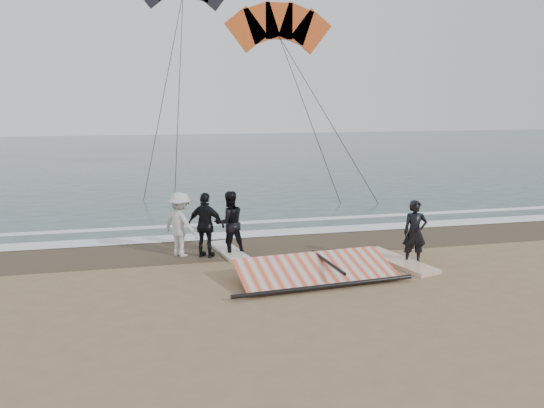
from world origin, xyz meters
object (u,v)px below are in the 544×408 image
Objects in this scene: man_main at (415,232)px; sail_rig at (312,271)px; board_cream at (229,251)px; board_white at (398,261)px.

man_main is 3.21m from sail_rig.
sail_rig is at bearing -69.40° from board_cream.
man_main reaches higher than board_white.
board_white is at bearing 164.87° from man_main.
board_cream is 3.25m from sail_rig.
board_white is at bearing 15.29° from sail_rig.
man_main is at bearing -41.91° from board_white.
man_main reaches higher than board_cream.
board_white is 2.81m from sail_rig.
sail_rig is at bearing -158.62° from man_main.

